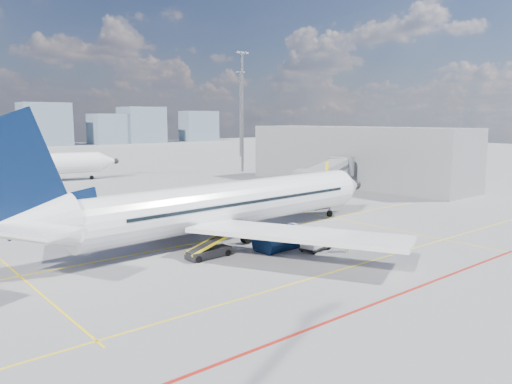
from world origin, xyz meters
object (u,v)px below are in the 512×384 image
ramp_worker (347,241)px  second_aircraft (2,166)px  baggage_tug (329,240)px  cargo_dolly (316,239)px  main_aircraft (220,206)px  belt_loader (210,250)px

ramp_worker → second_aircraft: bearing=29.9°
baggage_tug → cargo_dolly: 1.64m
cargo_dolly → ramp_worker: bearing=-60.7°
cargo_dolly → ramp_worker: 2.63m
main_aircraft → cargo_dolly: bearing=-67.2°
main_aircraft → cargo_dolly: main_aircraft is taller
second_aircraft → ramp_worker: (11.24, -67.89, -2.26)m
second_aircraft → cargo_dolly: 66.59m
cargo_dolly → second_aircraft: bearing=87.8°
belt_loader → ramp_worker: bearing=-32.7°
main_aircraft → ramp_worker: main_aircraft is taller
cargo_dolly → ramp_worker: size_ratio=1.79×
main_aircraft → second_aircraft: (-5.42, 57.34, 0.01)m
cargo_dolly → ramp_worker: ramp_worker is taller
second_aircraft → belt_loader: bearing=-77.4°
belt_loader → ramp_worker: belt_loader is taller
second_aircraft → ramp_worker: bearing=-69.0°
main_aircraft → cargo_dolly: size_ratio=12.68×
second_aircraft → belt_loader: size_ratio=7.05×
baggage_tug → ramp_worker: bearing=-90.6°
main_aircraft → ramp_worker: (5.82, -10.54, -2.26)m
cargo_dolly → belt_loader: size_ratio=0.61×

